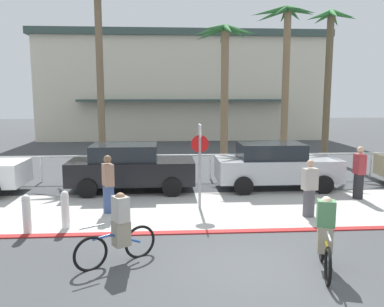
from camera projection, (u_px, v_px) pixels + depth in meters
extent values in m
plane|color=#424447|center=(207.00, 172.00, 17.76)|extent=(80.00, 80.00, 0.00)
cube|color=beige|center=(227.00, 209.00, 12.03)|extent=(44.00, 4.00, 0.02)
cube|color=maroon|center=(239.00, 231.00, 10.06)|extent=(44.00, 0.24, 0.03)
cube|color=beige|center=(180.00, 90.00, 34.33)|extent=(21.45, 10.79, 7.60)
cube|color=#384C47|center=(180.00, 42.00, 33.74)|extent=(22.05, 11.39, 0.50)
cube|color=#384C47|center=(183.00, 100.00, 28.63)|extent=(15.02, 1.20, 0.16)
cylinder|color=white|center=(211.00, 155.00, 16.13)|extent=(22.43, 0.08, 0.08)
cylinder|color=white|center=(42.00, 169.00, 15.75)|extent=(0.08, 0.08, 1.00)
cylinder|color=white|center=(99.00, 169.00, 15.90)|extent=(0.08, 0.08, 1.00)
cylinder|color=white|center=(155.00, 168.00, 16.05)|extent=(0.08, 0.08, 1.00)
cylinder|color=white|center=(211.00, 167.00, 16.20)|extent=(0.08, 0.08, 1.00)
cylinder|color=white|center=(265.00, 167.00, 16.35)|extent=(0.08, 0.08, 1.00)
cylinder|color=white|center=(318.00, 166.00, 16.50)|extent=(0.08, 0.08, 1.00)
cylinder|color=white|center=(370.00, 165.00, 16.65)|extent=(0.08, 0.08, 1.00)
cylinder|color=gray|center=(200.00, 173.00, 11.94)|extent=(0.08, 0.08, 2.20)
cube|color=white|center=(200.00, 130.00, 11.76)|extent=(0.04, 0.56, 0.36)
cylinder|color=red|center=(200.00, 144.00, 11.81)|extent=(0.52, 0.03, 0.52)
cylinder|color=white|center=(27.00, 217.00, 9.85)|extent=(0.20, 0.20, 0.85)
sphere|color=white|center=(26.00, 199.00, 9.78)|extent=(0.20, 0.20, 0.20)
cylinder|color=white|center=(65.00, 213.00, 10.23)|extent=(0.20, 0.20, 0.85)
sphere|color=white|center=(64.00, 195.00, 10.16)|extent=(0.20, 0.20, 0.20)
cylinder|color=#756047|center=(100.00, 74.00, 20.17)|extent=(0.36, 0.36, 8.86)
cylinder|color=#846B4C|center=(224.00, 99.00, 18.69)|extent=(0.36, 0.36, 6.47)
cone|color=#2D6B33|center=(241.00, 31.00, 18.28)|extent=(1.50, 0.32, 0.60)
cone|color=#2D6B33|center=(235.00, 33.00, 18.84)|extent=(1.41, 1.41, 0.61)
cone|color=#2D6B33|center=(223.00, 36.00, 19.09)|extent=(0.32, 1.80, 0.83)
cone|color=#2D6B33|center=(210.00, 34.00, 18.82)|extent=(1.53, 1.53, 0.73)
cone|color=#2D6B33|center=(209.00, 31.00, 18.19)|extent=(1.54, 0.32, 0.68)
cone|color=#2D6B33|center=(214.00, 28.00, 17.62)|extent=(1.43, 1.43, 0.58)
cone|color=#2D6B33|center=(228.00, 30.00, 17.36)|extent=(0.32, 1.89, 0.80)
cone|color=#2D6B33|center=(239.00, 31.00, 17.76)|extent=(1.35, 1.35, 0.77)
cylinder|color=#846B4C|center=(285.00, 86.00, 20.26)|extent=(0.36, 0.36, 7.66)
cone|color=#2D6B33|center=(301.00, 11.00, 19.76)|extent=(1.38, 0.32, 0.62)
cone|color=#2D6B33|center=(294.00, 14.00, 20.21)|extent=(1.22, 1.22, 0.72)
cone|color=#2D6B33|center=(284.00, 15.00, 20.36)|extent=(0.32, 1.40, 0.78)
cone|color=#2D6B33|center=(272.00, 15.00, 20.32)|extent=(1.56, 1.56, 0.76)
cone|color=#2D6B33|center=(270.00, 12.00, 19.66)|extent=(1.90, 0.32, 0.70)
cone|color=#2D6B33|center=(281.00, 11.00, 19.20)|extent=(1.31, 1.31, 0.83)
cone|color=#2D6B33|center=(294.00, 8.00, 18.80)|extent=(0.32, 1.94, 0.71)
cone|color=#2D6B33|center=(302.00, 10.00, 19.25)|extent=(1.32, 1.32, 0.73)
cylinder|color=brown|center=(328.00, 87.00, 20.84)|extent=(0.36, 0.36, 7.58)
cone|color=#387F3D|center=(344.00, 16.00, 20.35)|extent=(1.45, 0.32, 0.65)
cone|color=#387F3D|center=(335.00, 19.00, 20.85)|extent=(1.14, 1.32, 0.81)
cone|color=#387F3D|center=(322.00, 18.00, 21.02)|extent=(0.66, 1.61, 0.66)
cone|color=#387F3D|center=(319.00, 16.00, 20.53)|extent=(1.31, 0.85, 0.63)
cone|color=#387F3D|center=(322.00, 15.00, 19.99)|extent=(1.41, 0.90, 0.71)
cone|color=#387F3D|center=(334.00, 14.00, 19.52)|extent=(0.70, 1.77, 0.82)
cone|color=#387F3D|center=(342.00, 15.00, 19.87)|extent=(1.06, 1.22, 0.71)
cylinder|color=black|center=(12.00, 179.00, 14.77)|extent=(0.66, 0.22, 0.66)
cube|color=black|center=(132.00, 171.00, 14.17)|extent=(4.40, 1.80, 0.80)
cube|color=#1E2328|center=(124.00, 152.00, 14.05)|extent=(2.29, 1.58, 0.56)
cylinder|color=black|center=(171.00, 176.00, 15.21)|extent=(0.66, 0.22, 0.66)
cylinder|color=black|center=(172.00, 187.00, 13.43)|extent=(0.66, 0.22, 0.66)
cylinder|color=black|center=(97.00, 177.00, 15.02)|extent=(0.66, 0.22, 0.66)
cylinder|color=black|center=(87.00, 189.00, 13.24)|extent=(0.66, 0.22, 0.66)
cube|color=#B2B7BC|center=(277.00, 169.00, 14.57)|extent=(4.40, 1.80, 0.80)
cube|color=#1E2328|center=(271.00, 151.00, 14.45)|extent=(2.29, 1.58, 0.56)
cylinder|color=black|center=(306.00, 174.00, 15.61)|extent=(0.66, 0.22, 0.66)
cylinder|color=black|center=(324.00, 185.00, 13.83)|extent=(0.66, 0.22, 0.66)
cylinder|color=black|center=(234.00, 175.00, 15.42)|extent=(0.66, 0.22, 0.66)
cylinder|color=black|center=(243.00, 186.00, 13.64)|extent=(0.66, 0.22, 0.66)
torus|color=black|center=(91.00, 254.00, 7.82)|extent=(0.64, 0.44, 0.72)
torus|color=black|center=(140.00, 242.00, 8.47)|extent=(0.64, 0.44, 0.72)
cylinder|color=#2851A8|center=(126.00, 238.00, 8.25)|extent=(0.61, 0.41, 0.35)
cylinder|color=#2851A8|center=(102.00, 237.00, 7.92)|extent=(0.35, 0.25, 0.07)
cylinder|color=#2851A8|center=(121.00, 236.00, 8.18)|extent=(0.05, 0.05, 0.44)
cylinder|color=silver|center=(92.00, 227.00, 7.77)|extent=(0.44, 0.30, 0.04)
cube|color=gray|center=(121.00, 233.00, 8.17)|extent=(0.42, 0.41, 0.52)
cube|color=#B7B2A8|center=(121.00, 209.00, 8.10)|extent=(0.40, 0.43, 0.52)
sphere|color=#9E7556|center=(120.00, 198.00, 8.06)|extent=(0.22, 0.22, 0.22)
torus|color=black|center=(328.00, 266.00, 7.26)|extent=(0.26, 0.71, 0.72)
torus|color=black|center=(322.00, 244.00, 8.32)|extent=(0.26, 0.71, 0.72)
cylinder|color=gold|center=(324.00, 243.00, 7.98)|extent=(0.24, 0.68, 0.35)
cylinder|color=gold|center=(327.00, 246.00, 7.45)|extent=(0.15, 0.38, 0.07)
cylinder|color=gold|center=(325.00, 242.00, 7.87)|extent=(0.05, 0.05, 0.44)
cylinder|color=silver|center=(329.00, 237.00, 7.23)|extent=(0.17, 0.49, 0.04)
cube|color=gray|center=(325.00, 239.00, 7.86)|extent=(0.36, 0.39, 0.52)
cube|color=#4C7F51|center=(326.00, 213.00, 7.79)|extent=(0.40, 0.34, 0.52)
sphere|color=beige|center=(327.00, 202.00, 7.75)|extent=(0.22, 0.22, 0.22)
cylinder|color=#384C7A|center=(109.00, 199.00, 11.58)|extent=(0.42, 0.42, 0.82)
cube|color=#93705B|center=(108.00, 175.00, 11.47)|extent=(0.40, 0.47, 0.63)
sphere|color=brown|center=(107.00, 159.00, 11.41)|extent=(0.23, 0.23, 0.23)
cylinder|color=#232326|center=(358.00, 186.00, 13.15)|extent=(0.34, 0.34, 0.84)
cube|color=#A33338|center=(360.00, 164.00, 13.04)|extent=(0.28, 0.41, 0.65)
sphere|color=#D6A884|center=(361.00, 150.00, 12.97)|extent=(0.23, 0.23, 0.23)
cylinder|color=#4C4C51|center=(309.00, 203.00, 11.23)|extent=(0.37, 0.37, 0.79)
cube|color=#B7B2A8|center=(310.00, 179.00, 11.13)|extent=(0.44, 0.32, 0.61)
sphere|color=#D6A884|center=(311.00, 164.00, 11.06)|extent=(0.22, 0.22, 0.22)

